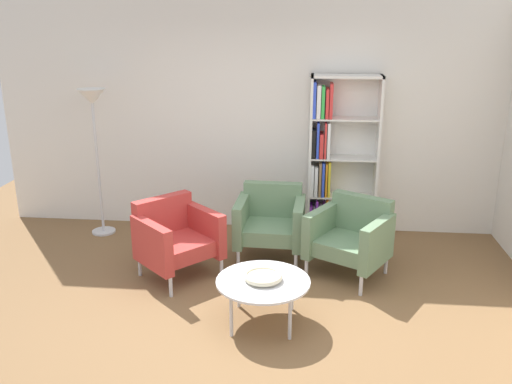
{
  "coord_description": "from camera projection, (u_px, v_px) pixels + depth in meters",
  "views": [
    {
      "loc": [
        0.57,
        -4.03,
        2.53
      ],
      "look_at": [
        0.09,
        0.84,
        0.95
      ],
      "focal_mm": 38.56,
      "sensor_mm": 36.0,
      "label": 1
    }
  ],
  "objects": [
    {
      "name": "coffee_table_low",
      "position": [
        263.0,
        283.0,
        4.64
      ],
      "size": [
        0.8,
        0.8,
        0.4
      ],
      "color": "silver",
      "rests_on": "ground_plane"
    },
    {
      "name": "decorative_bowl",
      "position": [
        263.0,
        276.0,
        4.62
      ],
      "size": [
        0.32,
        0.32,
        0.05
      ],
      "color": "beige",
      "rests_on": "coffee_table_low"
    },
    {
      "name": "armchair_corner_red",
      "position": [
        351.0,
        236.0,
        5.52
      ],
      "size": [
        0.93,
        0.91,
        0.78
      ],
      "rotation": [
        0.0,
        0.0,
        -0.53
      ],
      "color": "slate",
      "rests_on": "ground_plane"
    },
    {
      "name": "floor_lamp_torchiere",
      "position": [
        93.0,
        114.0,
        6.27
      ],
      "size": [
        0.32,
        0.32,
        1.74
      ],
      "color": "silver",
      "rests_on": "ground_plane"
    },
    {
      "name": "armchair_spare_guest",
      "position": [
        271.0,
        221.0,
        5.92
      ],
      "size": [
        0.74,
        0.68,
        0.78
      ],
      "rotation": [
        0.0,
        0.0,
        -0.03
      ],
      "color": "slate",
      "rests_on": "ground_plane"
    },
    {
      "name": "plaster_back_panel",
      "position": [
        262.0,
        110.0,
        6.54
      ],
      "size": [
        6.4,
        0.12,
        2.9
      ],
      "primitive_type": "cube",
      "color": "silver",
      "rests_on": "ground_plane"
    },
    {
      "name": "ground_plane",
      "position": [
        236.0,
        329.0,
        4.65
      ],
      "size": [
        8.32,
        8.32,
        0.0
      ],
      "primitive_type": "plane",
      "color": "brown"
    },
    {
      "name": "bookshelf_tall",
      "position": [
        334.0,
        158.0,
        6.4
      ],
      "size": [
        0.8,
        0.3,
        1.9
      ],
      "color": "silver",
      "rests_on": "ground_plane"
    },
    {
      "name": "armchair_near_window",
      "position": [
        176.0,
        237.0,
        5.5
      ],
      "size": [
        0.95,
        0.95,
        0.78
      ],
      "rotation": [
        0.0,
        0.0,
        0.81
      ],
      "color": "#B73833",
      "rests_on": "ground_plane"
    }
  ]
}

